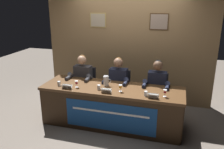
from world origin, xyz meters
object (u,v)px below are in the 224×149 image
at_px(panelist_left, 82,79).
at_px(panelist_center, 117,83).
at_px(water_cup_center, 99,87).
at_px(panelist_right, 156,87).
at_px(water_cup_left, 59,84).
at_px(juice_glass_center, 120,87).
at_px(nameplate_left, 67,87).
at_px(chair_center, 120,92).
at_px(nameplate_center, 106,91).
at_px(chair_left, 86,88).
at_px(conference_table, 110,102).
at_px(nameplate_right, 153,96).
at_px(water_pitcher_central, 106,81).
at_px(juice_glass_right, 165,92).
at_px(juice_glass_left, 76,83).
at_px(chair_right, 157,96).
at_px(water_cup_right, 146,94).

relative_size(panelist_left, panelist_center, 1.00).
height_order(water_cup_center, panelist_right, panelist_right).
bearing_deg(water_cup_left, juice_glass_center, 1.85).
height_order(panelist_left, nameplate_left, panelist_left).
relative_size(chair_center, nameplate_center, 4.82).
bearing_deg(panelist_right, chair_left, 172.77).
bearing_deg(conference_table, panelist_center, 90.22).
distance_m(chair_left, nameplate_right, 1.85).
bearing_deg(nameplate_center, water_pitcher_central, 107.87).
bearing_deg(juice_glass_right, nameplate_left, -175.89).
distance_m(conference_table, water_cup_center, 0.36).
bearing_deg(chair_left, water_pitcher_central, -39.28).
height_order(juice_glass_left, water_cup_center, juice_glass_left).
bearing_deg(water_cup_left, water_pitcher_central, 16.76).
distance_m(chair_right, water_pitcher_central, 1.14).
relative_size(panelist_center, juice_glass_center, 9.86).
distance_m(nameplate_center, water_cup_right, 0.69).
xyz_separation_m(nameplate_left, chair_right, (1.56, 0.90, -0.37)).
bearing_deg(chair_left, chair_center, 0.00).
bearing_deg(water_cup_center, water_cup_right, -4.03).
bearing_deg(chair_left, juice_glass_right, -23.57).
bearing_deg(juice_glass_center, panelist_right, 43.51).
bearing_deg(nameplate_right, nameplate_center, 179.67).
bearing_deg(chair_center, panelist_left, -165.76).
distance_m(chair_left, juice_glass_center, 1.31).
bearing_deg(water_cup_right, nameplate_right, -25.99).
bearing_deg(panelist_left, chair_right, 7.23).
bearing_deg(chair_left, water_cup_center, -52.67).
bearing_deg(nameplate_center, chair_right, 47.87).
bearing_deg(water_pitcher_central, nameplate_left, -150.47).
xyz_separation_m(chair_left, nameplate_center, (0.77, -0.89, 0.37)).
xyz_separation_m(chair_left, panelist_center, (0.78, -0.20, 0.28)).
xyz_separation_m(juice_glass_left, water_cup_left, (-0.36, -0.01, -0.05)).
relative_size(nameplate_center, water_pitcher_central, 0.88).
distance_m(juice_glass_right, water_pitcher_central, 1.14).
distance_m(panelist_left, juice_glass_left, 0.61).
xyz_separation_m(conference_table, juice_glass_right, (0.98, -0.07, 0.34)).
bearing_deg(juice_glass_center, water_cup_center, -177.86).
xyz_separation_m(chair_center, panelist_center, (0.00, -0.20, 0.28)).
bearing_deg(water_pitcher_central, juice_glass_center, -33.20).
bearing_deg(juice_glass_left, water_pitcher_central, 25.93).
height_order(chair_center, nameplate_center, chair_center).
relative_size(panelist_left, water_cup_center, 14.38).
height_order(nameplate_left, juice_glass_center, juice_glass_center).
bearing_deg(water_pitcher_central, juice_glass_right, -12.03).
distance_m(panelist_center, juice_glass_center, 0.60).
bearing_deg(panelist_right, nameplate_right, -88.87).
distance_m(water_cup_left, nameplate_right, 1.79).
distance_m(nameplate_center, chair_right, 1.25).
height_order(chair_left, panelist_center, panelist_center).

